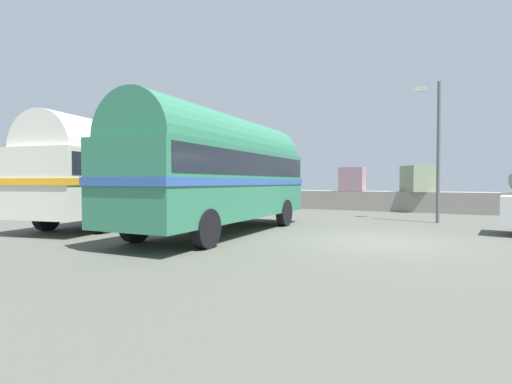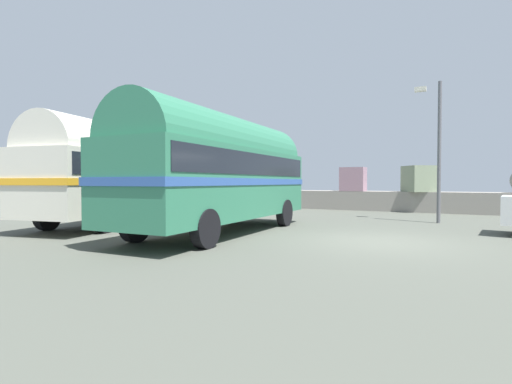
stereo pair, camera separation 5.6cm
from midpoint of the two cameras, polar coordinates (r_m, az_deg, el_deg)
name	(u,v)px [view 1 (the left image)]	position (r m, az deg, el deg)	size (l,w,h in m)	color
ground	(377,242)	(10.78, 17.56, -7.14)	(32.00, 26.00, 0.02)	#4C4F45
breakwater	(412,198)	(22.40, 22.24, -0.87)	(31.36, 2.68, 2.48)	gray
vintage_coach	(222,168)	(11.96, -5.32, 3.57)	(2.91, 8.71, 3.70)	black
second_coach	(124,171)	(15.53, -19.29, 3.01)	(4.21, 8.90, 3.70)	black
lamp_post	(436,143)	(16.57, 25.22, 6.68)	(1.04, 0.78, 5.51)	#5B5B60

